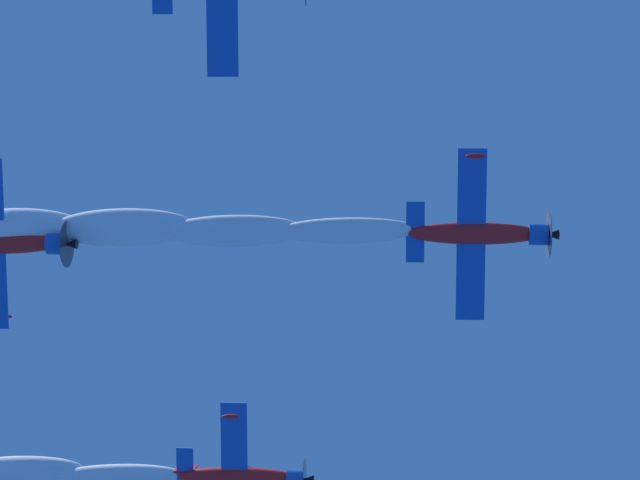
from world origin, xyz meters
name	(u,v)px	position (x,y,z in m)	size (l,w,h in m)	color
airplane_lead	(480,233)	(0.19, 5.61, 58.62)	(8.64, 9.25, 3.32)	red
airplane_left_wingman	(243,477)	(4.82, -15.02, 59.61)	(8.65, 9.24, 3.38)	red
airplane_slot_tail	(1,243)	(23.85, -7.62, 58.73)	(8.65, 9.24, 3.37)	red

